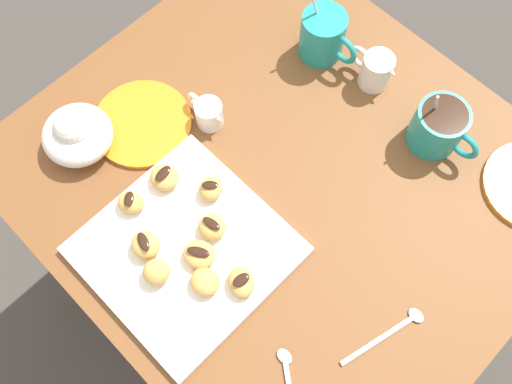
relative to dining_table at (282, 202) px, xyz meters
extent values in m
plane|color=#423D38|center=(0.00, 0.00, -0.59)|extent=(8.00, 8.00, 0.00)
cube|color=brown|center=(0.00, 0.00, 0.12)|extent=(0.92, 0.83, 0.04)
cube|color=brown|center=(-0.40, -0.36, -0.24)|extent=(0.07, 0.07, 0.70)
cube|color=brown|center=(-0.40, 0.36, -0.24)|extent=(0.07, 0.07, 0.70)
cube|color=brown|center=(0.40, 0.36, -0.24)|extent=(0.07, 0.07, 0.70)
cube|color=white|center=(-0.02, -0.23, 0.15)|extent=(0.31, 0.31, 0.02)
cylinder|color=teal|center=(-0.14, 0.25, 0.19)|extent=(0.09, 0.09, 0.10)
torus|color=teal|center=(-0.09, 0.25, 0.19)|extent=(0.06, 0.01, 0.06)
cylinder|color=#331E11|center=(-0.14, 0.25, 0.23)|extent=(0.08, 0.08, 0.01)
cylinder|color=silver|center=(-0.16, 0.25, 0.23)|extent=(0.03, 0.04, 0.13)
cylinder|color=teal|center=(0.14, 0.25, 0.18)|extent=(0.09, 0.09, 0.09)
torus|color=teal|center=(0.20, 0.25, 0.19)|extent=(0.06, 0.01, 0.06)
cylinder|color=#331E11|center=(0.14, 0.25, 0.22)|extent=(0.08, 0.08, 0.01)
cylinder|color=silver|center=(0.12, 0.25, 0.22)|extent=(0.01, 0.04, 0.12)
cylinder|color=white|center=(-0.02, 0.27, 0.17)|extent=(0.06, 0.06, 0.07)
cone|color=white|center=(0.01, 0.27, 0.20)|extent=(0.02, 0.02, 0.02)
torus|color=white|center=(-0.06, 0.27, 0.18)|extent=(0.05, 0.01, 0.05)
cylinder|color=white|center=(-0.02, 0.27, 0.20)|extent=(0.05, 0.05, 0.01)
ellipsoid|color=white|center=(-0.31, -0.22, 0.17)|extent=(0.13, 0.13, 0.07)
sphere|color=silver|center=(-0.31, -0.22, 0.20)|extent=(0.07, 0.07, 0.07)
ellipsoid|color=green|center=(-0.30, -0.22, 0.22)|extent=(0.03, 0.03, 0.01)
cylinder|color=white|center=(-0.18, -0.02, 0.17)|extent=(0.05, 0.05, 0.05)
cone|color=white|center=(-0.15, -0.02, 0.18)|extent=(0.02, 0.02, 0.02)
torus|color=white|center=(-0.22, -0.02, 0.17)|extent=(0.04, 0.01, 0.04)
cylinder|color=black|center=(-0.18, -0.02, 0.19)|extent=(0.04, 0.04, 0.01)
cylinder|color=orange|center=(-0.26, -0.12, 0.14)|extent=(0.19, 0.19, 0.01)
cube|color=silver|center=(0.31, -0.10, 0.14)|extent=(0.04, 0.15, 0.00)
ellipsoid|color=silver|center=(0.33, -0.03, 0.14)|extent=(0.03, 0.02, 0.01)
ellipsoid|color=silver|center=(0.22, -0.23, 0.14)|extent=(0.03, 0.02, 0.01)
ellipsoid|color=#DBA351|center=(0.05, -0.24, 0.17)|extent=(0.05, 0.05, 0.03)
ellipsoid|color=#DBA351|center=(0.09, -0.20, 0.17)|extent=(0.07, 0.06, 0.03)
ellipsoid|color=black|center=(0.09, -0.20, 0.18)|extent=(0.02, 0.03, 0.00)
ellipsoid|color=#DBA351|center=(0.01, -0.22, 0.17)|extent=(0.07, 0.07, 0.03)
ellipsoid|color=black|center=(0.01, -0.22, 0.19)|extent=(0.04, 0.03, 0.00)
ellipsoid|color=#DBA351|center=(-0.14, -0.17, 0.17)|extent=(0.06, 0.05, 0.03)
ellipsoid|color=black|center=(-0.14, -0.17, 0.19)|extent=(0.02, 0.04, 0.00)
ellipsoid|color=#DBA351|center=(-0.02, -0.29, 0.17)|extent=(0.06, 0.06, 0.04)
ellipsoid|color=#DBA351|center=(-0.07, -0.27, 0.17)|extent=(0.05, 0.05, 0.04)
ellipsoid|color=black|center=(-0.07, -0.27, 0.19)|extent=(0.04, 0.03, 0.00)
ellipsoid|color=#DBA351|center=(-0.15, -0.24, 0.17)|extent=(0.06, 0.06, 0.03)
ellipsoid|color=black|center=(-0.15, -0.24, 0.19)|extent=(0.03, 0.03, 0.00)
ellipsoid|color=#DBA351|center=(-0.01, -0.17, 0.17)|extent=(0.05, 0.05, 0.03)
ellipsoid|color=black|center=(-0.01, -0.17, 0.19)|extent=(0.04, 0.02, 0.00)
ellipsoid|color=#DBA351|center=(-0.07, -0.12, 0.17)|extent=(0.06, 0.06, 0.03)
ellipsoid|color=black|center=(-0.07, -0.12, 0.19)|extent=(0.03, 0.03, 0.00)
camera|label=1|loc=(0.25, -0.33, 1.07)|focal=39.07mm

